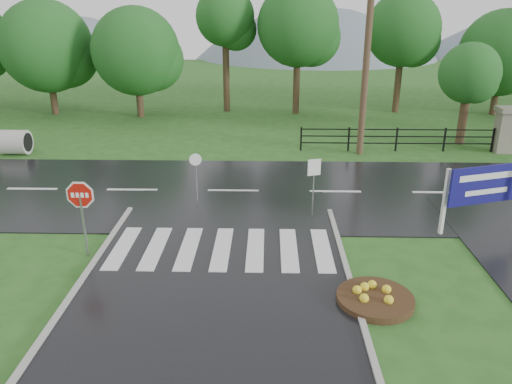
{
  "coord_description": "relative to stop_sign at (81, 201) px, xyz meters",
  "views": [
    {
      "loc": [
        1.35,
        -8.32,
        6.9
      ],
      "look_at": [
        0.99,
        6.0,
        1.5
      ],
      "focal_mm": 35.0,
      "sensor_mm": 36.0,
      "label": 1
    }
  ],
  "objects": [
    {
      "name": "fence_west",
      "position": [
        11.66,
        11.41,
        -0.99
      ],
      "size": [
        9.58,
        0.08,
        1.2
      ],
      "color": "black",
      "rests_on": "ground"
    },
    {
      "name": "estate_billboard",
      "position": [
        12.01,
        1.67,
        -0.12
      ],
      "size": [
        2.58,
        0.9,
        2.33
      ],
      "color": "silver",
      "rests_on": "ground"
    },
    {
      "name": "main_road",
      "position": [
        3.91,
        5.41,
        -1.72
      ],
      "size": [
        90.0,
        8.0,
        0.04
      ],
      "primitive_type": "cube",
      "color": "black",
      "rests_on": "ground"
    },
    {
      "name": "pillar_west",
      "position": [
        16.91,
        11.41,
        -0.54
      ],
      "size": [
        1.0,
        1.0,
        2.24
      ],
      "color": "gray",
      "rests_on": "ground"
    },
    {
      "name": "ground",
      "position": [
        3.91,
        -4.59,
        -1.72
      ],
      "size": [
        120.0,
        120.0,
        0.0
      ],
      "primitive_type": "plane",
      "color": "#26571D",
      "rests_on": "ground"
    },
    {
      "name": "stop_sign",
      "position": [
        0.0,
        0.0,
        0.0
      ],
      "size": [
        1.09,
        0.06,
        2.44
      ],
      "color": "#939399",
      "rests_on": "ground"
    },
    {
      "name": "crosswalk",
      "position": [
        3.91,
        0.41,
        -1.66
      ],
      "size": [
        6.5,
        2.8,
        0.02
      ],
      "color": "silver",
      "rests_on": "ground"
    },
    {
      "name": "utility_pole_east",
      "position": [
        9.78,
        10.91,
        3.09
      ],
      "size": [
        1.66,
        0.52,
        9.46
      ],
      "color": "#473523",
      "rests_on": "ground"
    },
    {
      "name": "entrance_tree_left",
      "position": [
        15.38,
        12.91,
        1.92
      ],
      "size": [
        3.03,
        3.03,
        5.19
      ],
      "color": "#3D2B1C",
      "rests_on": "ground"
    },
    {
      "name": "hills",
      "position": [
        7.4,
        60.41,
        -17.25
      ],
      "size": [
        102.0,
        48.0,
        48.0
      ],
      "color": "slate",
      "rests_on": "ground"
    },
    {
      "name": "treeline",
      "position": [
        4.91,
        19.41,
        -1.72
      ],
      "size": [
        83.2,
        5.2,
        10.0
      ],
      "color": "#19511C",
      "rests_on": "ground"
    },
    {
      "name": "reg_sign_round",
      "position": [
        2.66,
        4.18,
        -0.48
      ],
      "size": [
        0.44,
        0.11,
        1.91
      ],
      "color": "#939399",
      "rests_on": "ground"
    },
    {
      "name": "reg_sign_small",
      "position": [
        6.81,
        3.02,
        -0.23
      ],
      "size": [
        0.45,
        0.16,
        2.08
      ],
      "color": "#939399",
      "rests_on": "ground"
    },
    {
      "name": "flower_bed",
      "position": [
        7.93,
        -2.29,
        -1.57
      ],
      "size": [
        1.9,
        1.9,
        0.38
      ],
      "color": "#332111",
      "rests_on": "ground"
    }
  ]
}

